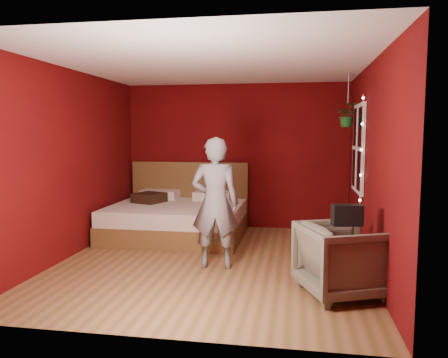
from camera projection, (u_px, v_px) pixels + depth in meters
floor at (212, 261)px, 5.87m from camera, size 4.50×4.50×0.00m
room_walls at (212, 136)px, 5.69m from camera, size 4.04×4.54×2.62m
window at (358, 148)px, 6.27m from camera, size 0.05×0.97×1.27m
fairy_lights at (362, 150)px, 5.76m from camera, size 0.04×0.04×1.45m
bed at (179, 217)px, 7.33m from camera, size 2.16×1.84×1.19m
person at (215, 203)px, 5.53m from camera, size 0.64×0.44×1.67m
armchair at (343, 260)px, 4.61m from camera, size 1.09×1.08×0.77m
handbag at (347, 215)px, 4.49m from camera, size 0.32×0.20×0.22m
throw_pillow at (149, 198)px, 7.45m from camera, size 0.58×0.58×0.16m
hanging_plant at (348, 115)px, 6.46m from camera, size 0.37×0.33×0.79m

